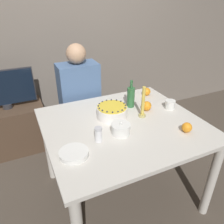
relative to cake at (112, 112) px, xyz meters
The scene contains 16 objects.
ground_plane 0.83m from the cake, 72.96° to the right, with size 12.00×12.00×0.00m, color #4C4238.
wall_behind 1.36m from the cake, 88.20° to the left, with size 8.00×0.05×2.60m.
dining_table 0.22m from the cake, 72.96° to the right, with size 1.22×1.08×0.77m.
cake is the anchor object (origin of this frame).
sugar_bowl 0.25m from the cake, 100.47° to the right, with size 0.14×0.14×0.10m.
sugar_shaker 0.35m from the cake, 130.24° to the right, with size 0.05×0.05×0.11m.
plate_stack 0.54m from the cake, 141.00° to the right, with size 0.19×0.19×0.03m.
candle 0.26m from the cake, 23.60° to the right, with size 0.06×0.06×0.26m.
bottle 0.26m from the cake, 23.72° to the left, with size 0.07×0.07×0.25m.
cup 0.53m from the cake, ahead, with size 0.09×0.09×0.08m.
orange_fruit_0 0.32m from the cake, ahead, with size 0.08×0.08×0.08m.
orange_fruit_1 0.55m from the cake, 26.59° to the left, with size 0.08×0.08×0.08m.
orange_fruit_2 0.59m from the cake, 46.92° to the right, with size 0.08×0.08×0.08m.
person_man_blue_shirt 0.68m from the cake, 98.55° to the left, with size 0.40×0.34×1.26m.
side_cabinet 1.40m from the cake, 128.57° to the left, with size 0.72×0.43×0.55m.
tv_monitor 1.29m from the cake, 128.49° to the left, with size 0.64×0.10×0.43m.
Camera 1 is at (-0.70, -1.29, 1.68)m, focal length 35.00 mm.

